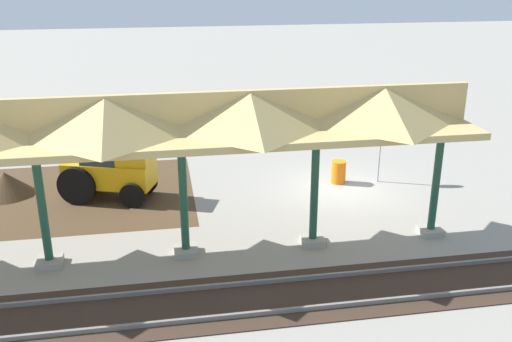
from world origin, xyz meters
The scene contains 8 objects.
ground_plane centered at (0.00, 0.00, 0.00)m, with size 120.00×120.00×0.00m, color gray.
dirt_work_zone centered at (10.51, -1.17, 0.00)m, with size 9.90×7.00×0.01m, color #4C3823.
platform_canopy centered at (10.00, 4.14, 4.18)m, with size 24.64×3.20×4.90m.
rail_tracks centered at (0.00, 6.95, 0.03)m, with size 60.00×2.58×0.15m.
stop_sign centered at (-1.78, -0.58, 1.86)m, with size 0.75×0.17×2.57m.
backhoe centered at (8.69, -0.72, 1.27)m, with size 5.11×2.75×2.82m.
dirt_mound centered at (12.46, -1.67, 0.00)m, with size 4.14×4.14×1.79m, color #4C3823.
traffic_barrel centered at (-0.19, -0.74, 0.45)m, with size 0.56×0.56×0.90m, color orange.
Camera 1 is at (6.62, 19.43, 8.21)m, focal length 40.00 mm.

